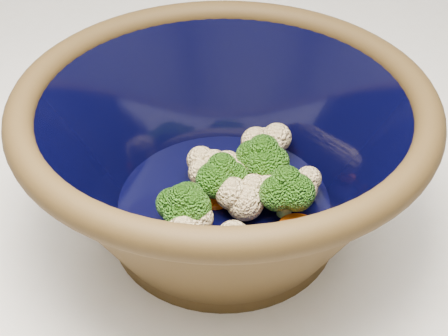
{
  "coord_description": "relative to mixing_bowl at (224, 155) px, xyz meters",
  "views": [
    {
      "loc": [
        0.2,
        -0.45,
        1.32
      ],
      "look_at": [
        0.07,
        -0.04,
        0.97
      ],
      "focal_mm": 50.0,
      "sensor_mm": 36.0,
      "label": 1
    }
  ],
  "objects": [
    {
      "name": "mixing_bowl",
      "position": [
        0.0,
        0.0,
        0.0
      ],
      "size": [
        0.43,
        0.43,
        0.15
      ],
      "rotation": [
        0.0,
        0.0,
        -0.33
      ],
      "color": "black",
      "rests_on": "counter"
    },
    {
      "name": "vegetable_pile",
      "position": [
        0.01,
        0.0,
        -0.03
      ],
      "size": [
        0.13,
        0.17,
        0.06
      ],
      "color": "#608442",
      "rests_on": "mixing_bowl"
    }
  ]
}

